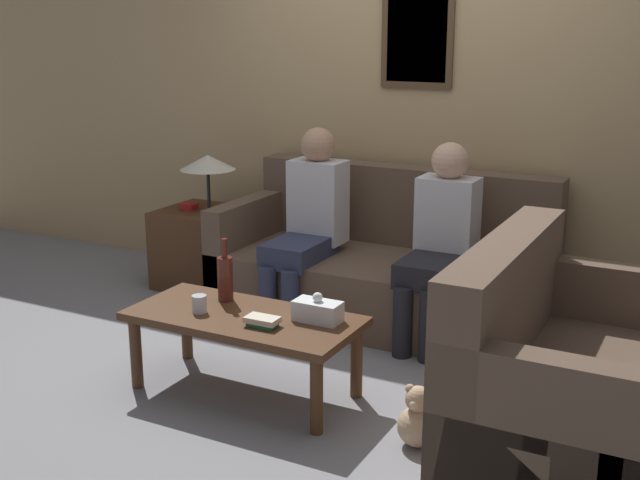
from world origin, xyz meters
name	(u,v)px	position (x,y,z in m)	size (l,w,h in m)	color
ground_plane	(345,345)	(0.00, 0.00, 0.00)	(16.00, 16.00, 0.00)	gray
wall_back	(418,103)	(0.00, 1.05, 1.30)	(9.00, 0.08, 2.60)	tan
couch_main	(385,269)	(0.00, 0.57, 0.30)	(2.02, 0.94, 0.91)	brown
couch_side	(571,386)	(1.37, -0.62, 0.31)	(0.94, 1.39, 0.91)	brown
coffee_table	(244,325)	(-0.18, -0.77, 0.36)	(1.16, 0.54, 0.41)	#4C2D19
side_table_with_lamp	(203,241)	(-1.37, 0.54, 0.33)	(0.55, 0.55, 0.94)	#4C2D19
wine_bottle	(225,277)	(-0.38, -0.64, 0.54)	(0.08, 0.08, 0.33)	#562319
drinking_glass	(199,304)	(-0.39, -0.85, 0.46)	(0.07, 0.07, 0.09)	silver
book_stack	(262,321)	(-0.02, -0.86, 0.44)	(0.16, 0.10, 0.05)	#237547
tissue_box	(318,311)	(0.18, -0.68, 0.46)	(0.23, 0.12, 0.15)	silver
person_left	(309,219)	(-0.43, 0.36, 0.63)	(0.34, 0.66, 1.18)	#2D334C
person_right	(440,237)	(0.43, 0.36, 0.61)	(0.34, 0.64, 1.15)	black
teddy_bear	(418,420)	(0.78, -0.87, 0.12)	(0.18, 0.18, 0.28)	tan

